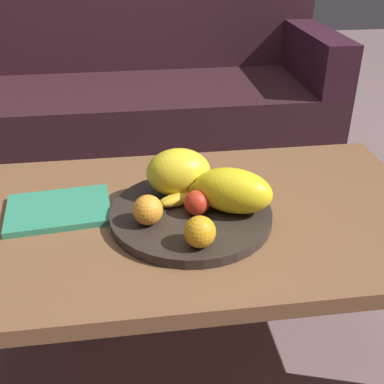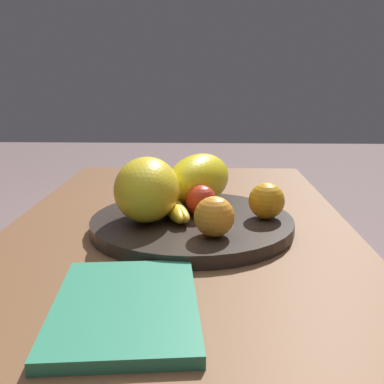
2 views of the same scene
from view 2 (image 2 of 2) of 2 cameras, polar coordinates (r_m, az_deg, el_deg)
The scene contains 9 objects.
coffee_table at distance 0.90m, azimuth -1.66°, elevation -7.17°, with size 1.21×0.69×0.41m.
fruit_bowl at distance 0.89m, azimuth 0.00°, elevation -3.91°, with size 0.39×0.39×0.03m, color #2E2520.
melon_large_front at distance 0.85m, azimuth -5.68°, elevation 0.33°, with size 0.16×0.12×0.12m, color yellow.
melon_smaller_beside at distance 0.96m, azimuth 0.88°, elevation 1.60°, with size 0.19×0.11×0.11m, color yellow.
orange_front at distance 0.88m, azimuth 9.28°, elevation -1.03°, with size 0.07×0.07×0.07m, color orange.
orange_left at distance 0.77m, azimuth 2.80°, elevation -3.09°, with size 0.07×0.07×0.07m, color orange.
apple_front at distance 0.88m, azimuth 1.15°, elevation -1.09°, with size 0.06×0.06×0.06m, color red.
banana_bunch at distance 0.88m, azimuth -2.46°, elevation -1.52°, with size 0.16×0.11×0.06m.
magazine at distance 0.60m, azimuth -8.27°, elevation -13.94°, with size 0.25×0.18×0.02m, color #328A67.
Camera 2 is at (-0.84, -0.05, 0.71)m, focal length 42.64 mm.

